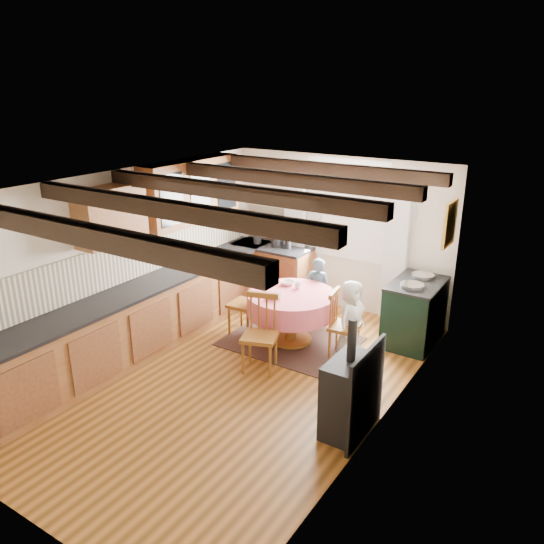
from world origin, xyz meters
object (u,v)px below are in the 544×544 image
Objects in this scene: dining_table at (291,318)px; child_right at (351,318)px; chair_right at (345,324)px; child_far at (318,292)px; aga_range at (415,312)px; cast_iron_stove at (350,377)px; chair_left at (244,302)px; chair_near at (260,334)px; cup at (298,285)px.

dining_table is 0.85m from child_right.
chair_right is 0.86× the size of child_far.
cast_iron_stove is (0.11, -2.35, 0.18)m from aga_range.
child_far is at bearing 40.04° from chair_right.
cast_iron_stove reaches higher than child_far.
child_right is (1.55, 0.23, 0.04)m from chair_left.
chair_near is 1.00× the size of aga_range.
child_far is at bearing 87.16° from dining_table.
cast_iron_stove reaches higher than chair_left.
aga_range is at bearing 33.17° from dining_table.
child_right reaches higher than cup.
chair_near is (0.06, -0.86, 0.13)m from dining_table.
chair_near is at bearing -127.31° from aga_range.
cup is (-0.05, -0.51, 0.25)m from child_far.
child_far is at bearing 125.12° from cast_iron_stove.
cup is at bearing 133.74° from cast_iron_stove.
aga_range is 0.96× the size of child_right.
child_far is (0.76, 0.79, 0.05)m from chair_left.
cast_iron_stove is (2.26, -1.33, 0.16)m from chair_left.
child_far reaches higher than child_right.
chair_left is 0.75× the size of cast_iron_stove.
chair_right is 0.88× the size of child_right.
aga_range is 0.99m from child_right.
dining_table is 0.95× the size of cast_iron_stove.
chair_right is 1.09m from aga_range.
child_right reaches higher than chair_near.
chair_right is at bearing 31.31° from chair_near.
chair_left is 0.92× the size of child_right.
chair_right is at bearing 116.89° from cast_iron_stove.
cast_iron_stove is at bearing 118.32° from child_far.
chair_right reaches higher than cup.
aga_range is at bearing 26.93° from cup.
child_far is 0.97m from child_right.
child_far is (-1.38, -0.23, 0.07)m from aga_range.
cup is at bearing 77.04° from child_far.
chair_left is at bearing -172.91° from dining_table.
child_far is (0.03, 0.70, 0.16)m from dining_table.
child_far is (-0.02, 1.56, 0.03)m from chair_near.
child_right is (-0.71, 1.56, -0.12)m from cast_iron_stove.
chair_right is at bearing 91.02° from chair_left.
child_far is 1.02× the size of child_right.
child_far is at bearing 132.19° from chair_left.
cup is (0.71, 0.29, 0.30)m from chair_left.
child_right is 10.06× the size of cup.
dining_table is 0.79m from chair_right.
cup is at bearing 70.43° from chair_right.
child_far is 10.29× the size of cup.
cup is (-0.81, 0.16, 0.33)m from chair_right.
child_right is (0.77, 1.00, 0.02)m from chair_near.
child_right is 0.88m from cup.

